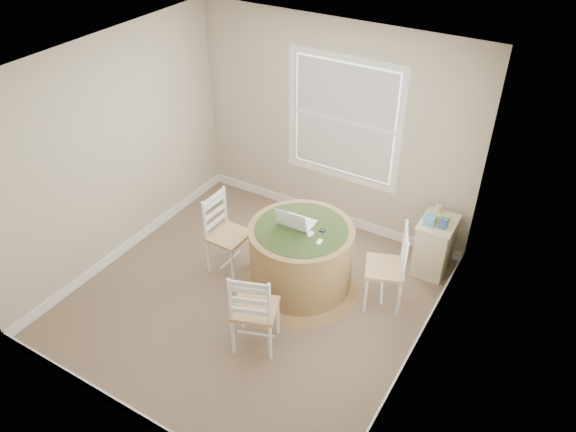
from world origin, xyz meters
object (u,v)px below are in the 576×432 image
Objects in this scene: round_table at (301,256)px; chair_left at (229,236)px; laptop at (296,222)px; chair_right at (385,268)px; corner_chest at (434,245)px; chair_near at (255,308)px.

round_table is 1.38× the size of chair_left.
round_table is at bearing 155.24° from laptop.
chair_left is at bearing -177.33° from round_table.
laptop reaches higher than round_table.
chair_right is (1.73, 0.39, 0.00)m from chair_left.
corner_chest is at bearing 36.24° from round_table.
round_table is 1.93× the size of corner_chest.
round_table is 0.90m from chair_right.
chair_near and chair_right have the same top height.
round_table is at bearing -79.78° from chair_left.
laptop is (-0.12, 0.99, 0.37)m from chair_near.
chair_near is at bearing -120.54° from corner_chest.
chair_right is 1.04m from laptop.
round_table is at bearing -107.99° from chair_near.
chair_left is 1.77m from chair_right.
laptop is at bearing 151.33° from round_table.
corner_chest is at bearing -139.11° from chair_near.
chair_left is 2.34m from corner_chest.
chair_right is at bearing 9.79° from round_table.
round_table is 0.87m from chair_left.
corner_chest is (0.28, 0.80, -0.13)m from chair_right.
round_table is 1.56m from corner_chest.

